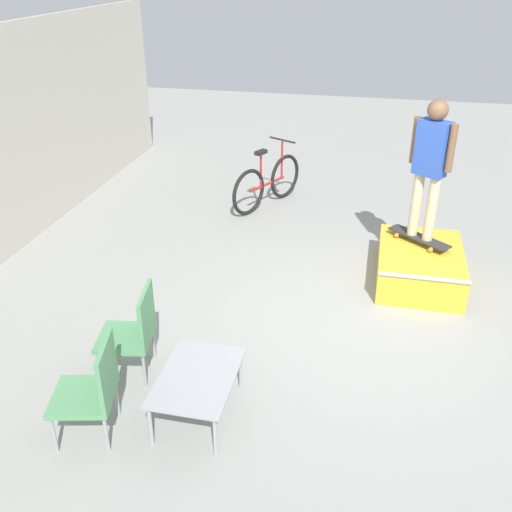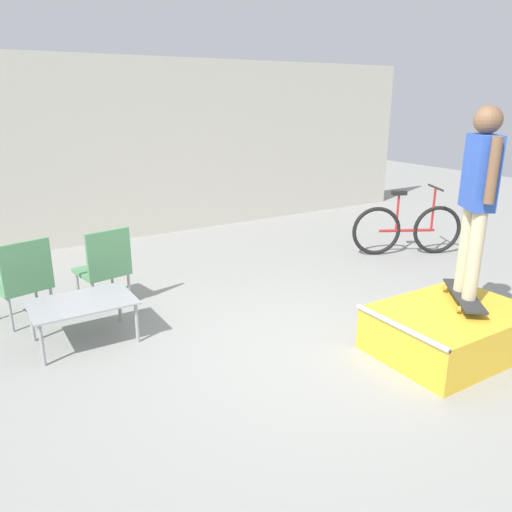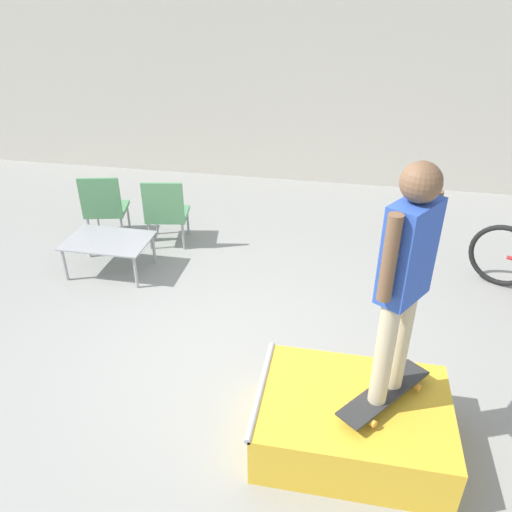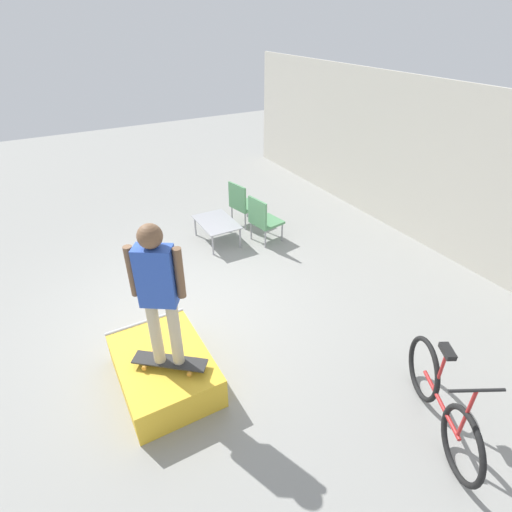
% 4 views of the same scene
% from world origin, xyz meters
% --- Properties ---
extents(ground_plane, '(24.00, 24.00, 0.00)m').
position_xyz_m(ground_plane, '(0.00, 0.00, 0.00)').
color(ground_plane, gray).
extents(house_wall_back, '(12.00, 0.06, 3.00)m').
position_xyz_m(house_wall_back, '(0.00, 4.88, 1.50)').
color(house_wall_back, beige).
rests_on(house_wall_back, ground_plane).
extents(skate_ramp_box, '(1.46, 1.05, 0.46)m').
position_xyz_m(skate_ramp_box, '(1.20, -0.73, 0.22)').
color(skate_ramp_box, gold).
rests_on(skate_ramp_box, ground_plane).
extents(skateboard_on_ramp, '(0.70, 0.80, 0.07)m').
position_xyz_m(skateboard_on_ramp, '(1.41, -0.69, 0.52)').
color(skateboard_on_ramp, '#2D2D2D').
rests_on(skateboard_on_ramp, skate_ramp_box).
extents(person_skater, '(0.38, 0.49, 1.76)m').
position_xyz_m(person_skater, '(1.41, -0.69, 1.58)').
color(person_skater, '#C6B793').
rests_on(person_skater, skateboard_on_ramp).
extents(coffee_table, '(0.99, 0.68, 0.44)m').
position_xyz_m(coffee_table, '(-1.75, 1.32, 0.40)').
color(coffee_table, '#9E9EA3').
rests_on(coffee_table, ground_plane).
extents(patio_chair_left, '(0.63, 0.63, 0.95)m').
position_xyz_m(patio_chair_left, '(-2.17, 2.11, 0.51)').
color(patio_chair_left, '#99999E').
rests_on(patio_chair_left, ground_plane).
extents(patio_chair_right, '(0.60, 0.60, 0.95)m').
position_xyz_m(patio_chair_right, '(-1.30, 2.11, 0.51)').
color(patio_chair_right, '#99999E').
rests_on(patio_chair_right, ground_plane).
extents(bicycle, '(1.56, 0.85, 1.06)m').
position_xyz_m(bicycle, '(3.26, 1.69, 0.40)').
color(bicycle, black).
rests_on(bicycle, ground_plane).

